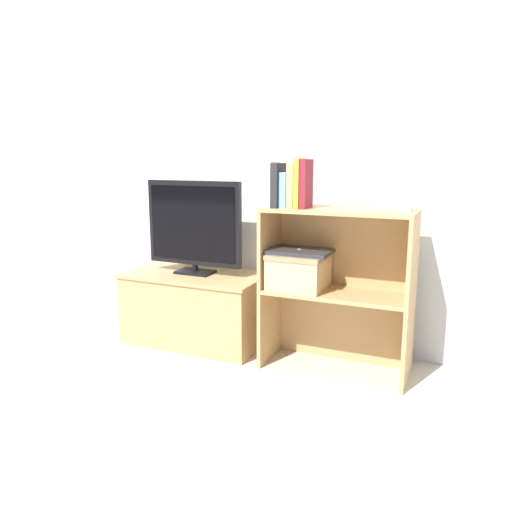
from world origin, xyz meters
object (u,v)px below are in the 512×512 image
object	(u,v)px
baby_monitor	(406,200)
storage_basket_left	(299,269)
book_tan	(294,185)
book_charcoal	(279,185)
book_maroon	(306,184)
book_mustard	(300,183)
tv_stand	(196,307)
tv	(194,225)
book_ivory	(273,184)
laptop	(299,251)
book_skyblue	(286,190)

from	to	relation	value
baby_monitor	storage_basket_left	size ratio (longest dim) A/B	0.48
book_tan	storage_basket_left	size ratio (longest dim) A/B	0.78
book_charcoal	book_tan	world-z (taller)	book_tan
book_maroon	storage_basket_left	xyz separation A→B (m)	(-0.04, 0.04, -0.45)
book_charcoal	book_mustard	world-z (taller)	book_mustard
tv_stand	book_mustard	size ratio (longest dim) A/B	3.40
tv_stand	storage_basket_left	bearing A→B (deg)	-6.29
tv	book_ivory	xyz separation A→B (m)	(0.55, -0.11, 0.26)
tv_stand	baby_monitor	world-z (taller)	baby_monitor
tv	book_maroon	xyz separation A→B (m)	(0.73, -0.11, 0.26)
tv_stand	laptop	bearing A→B (deg)	-6.29
tv_stand	storage_basket_left	xyz separation A→B (m)	(0.68, -0.08, 0.32)
tv	book_tan	size ratio (longest dim) A/B	2.69
book_tan	book_maroon	distance (m)	0.07
book_maroon	baby_monitor	world-z (taller)	book_maroon
book_skyblue	book_maroon	world-z (taller)	book_maroon
tv	book_mustard	size ratio (longest dim) A/B	2.45
tv_stand	book_maroon	world-z (taller)	book_maroon
book_ivory	baby_monitor	world-z (taller)	book_ivory
book_tan	laptop	world-z (taller)	book_tan
tv	book_charcoal	bearing A→B (deg)	-11.03
book_mustard	book_skyblue	bearing A→B (deg)	180.00
book_skyblue	book_mustard	xyz separation A→B (m)	(0.08, 0.00, 0.03)
book_tan	book_maroon	xyz separation A→B (m)	(0.06, 0.00, 0.01)
book_mustard	book_maroon	size ratio (longest dim) A/B	1.02
book_mustard	laptop	bearing A→B (deg)	108.13
tv_stand	book_charcoal	xyz separation A→B (m)	(0.58, -0.11, 0.76)
tv_stand	book_mustard	distance (m)	1.04
book_charcoal	laptop	size ratio (longest dim) A/B	0.67
book_mustard	laptop	distance (m)	0.36
book_skyblue	book_mustard	size ratio (longest dim) A/B	0.72
tv_stand	book_tan	world-z (taller)	book_tan
book_skyblue	baby_monitor	size ratio (longest dim) A/B	1.29
book_skyblue	book_maroon	size ratio (longest dim) A/B	0.73
tv	book_ivory	world-z (taller)	book_ivory
tv	laptop	xyz separation A→B (m)	(0.68, -0.07, -0.09)
book_tan	baby_monitor	xyz separation A→B (m)	(0.54, 0.05, -0.06)
tv_stand	book_charcoal	bearing A→B (deg)	-11.18
baby_monitor	book_tan	bearing A→B (deg)	-174.26
book_charcoal	book_mustard	distance (m)	0.11
tv	book_charcoal	distance (m)	0.64
tv_stand	book_maroon	size ratio (longest dim) A/B	3.46
book_mustard	storage_basket_left	world-z (taller)	book_mustard
storage_basket_left	laptop	world-z (taller)	laptop
tv	book_charcoal	size ratio (longest dim) A/B	2.72
book_ivory	book_charcoal	size ratio (longest dim) A/B	1.03
tv	book_tan	distance (m)	0.72
baby_monitor	book_charcoal	bearing A→B (deg)	-175.00
book_skyblue	book_ivory	bearing A→B (deg)	180.00
tv	book_tan	world-z (taller)	book_tan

